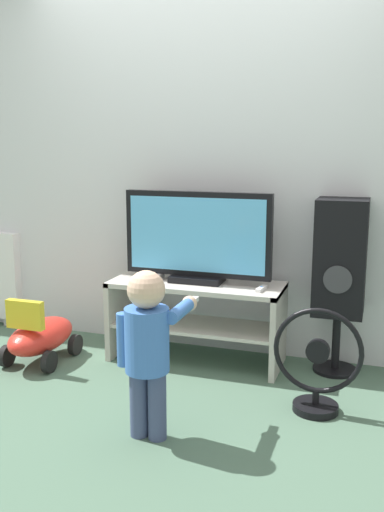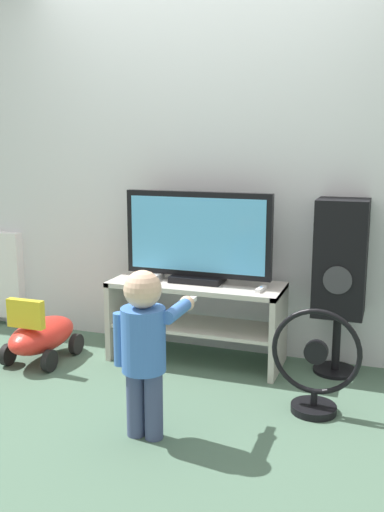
{
  "view_description": "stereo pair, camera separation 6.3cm",
  "coord_description": "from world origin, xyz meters",
  "px_view_note": "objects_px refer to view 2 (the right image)",
  "views": [
    {
      "loc": [
        1.11,
        -3.17,
        1.41
      ],
      "look_at": [
        0.0,
        0.13,
        0.72
      ],
      "focal_mm": 40.0,
      "sensor_mm": 36.0,
      "label": 1
    },
    {
      "loc": [
        1.17,
        -3.15,
        1.41
      ],
      "look_at": [
        0.0,
        0.13,
        0.72
      ],
      "focal_mm": 40.0,
      "sensor_mm": 36.0,
      "label": 2
    }
  ],
  "objects_px": {
    "child": "(145,340)",
    "floor_fan": "(315,367)",
    "ride_on_toy": "(41,335)",
    "game_console": "(156,277)",
    "television": "(198,238)",
    "speaker_tower": "(341,262)",
    "remote_primary": "(261,289)"
  },
  "relations": [
    {
      "from": "remote_primary",
      "to": "speaker_tower",
      "type": "relative_size",
      "value": 0.12
    },
    {
      "from": "television",
      "to": "ride_on_toy",
      "type": "distance_m",
      "value": 1.21
    },
    {
      "from": "child",
      "to": "television",
      "type": "bearing_deg",
      "value": 95.27
    },
    {
      "from": "game_console",
      "to": "television",
      "type": "bearing_deg",
      "value": 8.62
    },
    {
      "from": "remote_primary",
      "to": "speaker_tower",
      "type": "xyz_separation_m",
      "value": [
        0.45,
        0.17,
        0.17
      ]
    },
    {
      "from": "game_console",
      "to": "child",
      "type": "distance_m",
      "value": 1.06
    },
    {
      "from": "game_console",
      "to": "child",
      "type": "relative_size",
      "value": 0.22
    },
    {
      "from": "child",
      "to": "speaker_tower",
      "type": "distance_m",
      "value": 1.39
    },
    {
      "from": "game_console",
      "to": "remote_primary",
      "type": "xyz_separation_m",
      "value": [
        0.71,
        -0.05,
        -0.01
      ]
    },
    {
      "from": "child",
      "to": "floor_fan",
      "type": "height_order",
      "value": "child"
    },
    {
      "from": "remote_primary",
      "to": "child",
      "type": "height_order",
      "value": "child"
    },
    {
      "from": "remote_primary",
      "to": "floor_fan",
      "type": "xyz_separation_m",
      "value": [
        0.39,
        -0.42,
        -0.28
      ]
    },
    {
      "from": "television",
      "to": "speaker_tower",
      "type": "bearing_deg",
      "value": 5.34
    },
    {
      "from": "child",
      "to": "speaker_tower",
      "type": "relative_size",
      "value": 0.77
    },
    {
      "from": "floor_fan",
      "to": "ride_on_toy",
      "type": "relative_size",
      "value": 0.98
    },
    {
      "from": "game_console",
      "to": "ride_on_toy",
      "type": "relative_size",
      "value": 0.32
    },
    {
      "from": "floor_fan",
      "to": "remote_primary",
      "type": "bearing_deg",
      "value": 132.95
    },
    {
      "from": "game_console",
      "to": "child",
      "type": "height_order",
      "value": "child"
    },
    {
      "from": "television",
      "to": "floor_fan",
      "type": "relative_size",
      "value": 1.68
    },
    {
      "from": "child",
      "to": "floor_fan",
      "type": "relative_size",
      "value": 1.45
    },
    {
      "from": "game_console",
      "to": "speaker_tower",
      "type": "height_order",
      "value": "speaker_tower"
    },
    {
      "from": "ride_on_toy",
      "to": "floor_fan",
      "type": "bearing_deg",
      "value": -4.75
    },
    {
      "from": "child",
      "to": "ride_on_toy",
      "type": "distance_m",
      "value": 1.29
    },
    {
      "from": "remote_primary",
      "to": "ride_on_toy",
      "type": "relative_size",
      "value": 0.23
    },
    {
      "from": "child",
      "to": "speaker_tower",
      "type": "bearing_deg",
      "value": 54.82
    },
    {
      "from": "remote_primary",
      "to": "child",
      "type": "xyz_separation_m",
      "value": [
        -0.34,
        -0.95,
        -0.05
      ]
    },
    {
      "from": "speaker_tower",
      "to": "ride_on_toy",
      "type": "xyz_separation_m",
      "value": [
        -1.84,
        -0.44,
        -0.53
      ]
    },
    {
      "from": "television",
      "to": "child",
      "type": "distance_m",
      "value": 1.09
    },
    {
      "from": "game_console",
      "to": "child",
      "type": "xyz_separation_m",
      "value": [
        0.37,
        -1.0,
        -0.06
      ]
    },
    {
      "from": "speaker_tower",
      "to": "child",
      "type": "bearing_deg",
      "value": -125.18
    },
    {
      "from": "game_console",
      "to": "speaker_tower",
      "type": "relative_size",
      "value": 0.17
    },
    {
      "from": "remote_primary",
      "to": "speaker_tower",
      "type": "distance_m",
      "value": 0.51
    }
  ]
}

